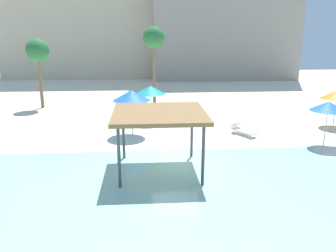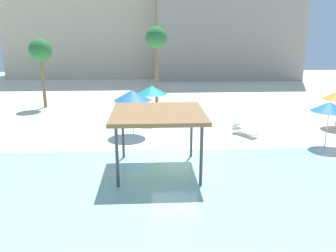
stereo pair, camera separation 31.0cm
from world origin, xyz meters
TOP-DOWN VIEW (x-y plane):
  - ground_plane at (0.00, 0.00)m, footprint 80.00×80.00m
  - lagoon_water at (0.00, -5.25)m, footprint 44.00×13.50m
  - shade_pavilion at (-0.90, -1.27)m, footprint 4.24×4.24m
  - beach_umbrella_blue_1 at (-2.36, 4.74)m, footprint 2.34×2.34m
  - beach_umbrella_blue_2 at (8.77, 1.78)m, footprint 1.98×1.98m
  - beach_umbrella_teal_3 at (-1.11, 8.01)m, footprint 2.14×2.14m
  - lounge_chair_2 at (4.66, 4.34)m, footprint 1.46×1.94m
  - palm_tree_0 at (-0.61, 14.62)m, footprint 1.90×1.90m
  - palm_tree_1 at (-10.29, 13.40)m, footprint 1.90×1.90m
  - hotel_block_1 at (9.28, 33.06)m, footprint 18.99×10.45m

SIDE VIEW (x-z plane):
  - ground_plane at x=0.00m, z-range 0.00..0.00m
  - lagoon_water at x=0.00m, z-range 0.00..0.04m
  - lounge_chair_2 at x=4.66m, z-range -0.04..0.70m
  - beach_umbrella_teal_3 at x=-1.11m, z-range 1.02..3.64m
  - beach_umbrella_blue_2 at x=8.77m, z-range 1.03..3.65m
  - beach_umbrella_blue_1 at x=-2.36m, z-range 1.12..4.01m
  - shade_pavilion at x=-0.90m, z-range 1.27..4.16m
  - palm_tree_1 at x=-10.29m, z-range 1.82..7.61m
  - palm_tree_0 at x=-0.61m, z-range 2.26..9.04m
  - hotel_block_1 at x=9.28m, z-range 0.00..18.53m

